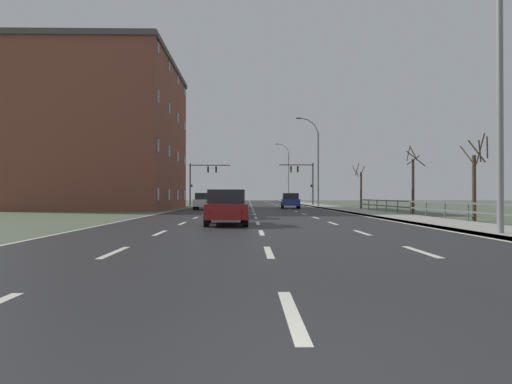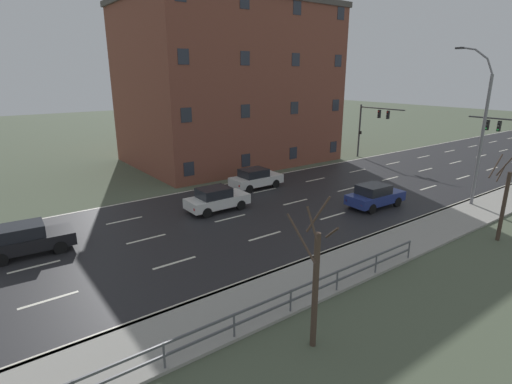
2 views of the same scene
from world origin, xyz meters
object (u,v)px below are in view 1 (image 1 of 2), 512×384
car_far_left (226,204)px  brick_building (107,135)px  street_lamp_foreground (494,60)px  traffic_signal_left (201,176)px  street_lamp_distant (288,174)px  street_lamp_midground (317,163)px  car_near_right (205,201)px  car_mid_centre (226,207)px  car_far_right (232,202)px  car_near_left (290,201)px  traffic_signal_right (304,176)px

car_far_left → brick_building: 25.20m
street_lamp_foreground → traffic_signal_left: 46.63m
street_lamp_distant → street_lamp_foreground: bearing=-90.0°
street_lamp_midground → street_lamp_distant: bearing=90.0°
street_lamp_midground → car_near_right: street_lamp_midground is taller
street_lamp_distant → car_far_left: bearing=-98.3°
traffic_signal_left → car_mid_centre: traffic_signal_left is taller
street_lamp_midground → street_lamp_distant: street_lamp_distant is taller
street_lamp_foreground → car_mid_centre: (-8.86, 5.77, -4.86)m
street_lamp_foreground → car_far_right: (-9.19, 23.07, -4.86)m
street_lamp_foreground → street_lamp_midground: bearing=90.0°
brick_building → street_lamp_foreground: bearing=-55.6°
street_lamp_distant → brick_building: brick_building is taller
street_lamp_foreground → car_near_left: street_lamp_foreground is taller
car_near_left → car_far_left: (-5.61, -19.72, 0.00)m
street_lamp_distant → car_near_left: (-3.55, -43.08, -4.86)m
car_near_left → car_near_right: bearing=-153.6°
car_near_right → car_far_left: bearing=-79.9°
traffic_signal_left → car_far_right: traffic_signal_left is taller
car_near_left → car_near_right: 9.16m
car_near_left → car_far_right: (-5.66, -8.86, 0.00)m
street_lamp_midground → car_near_left: 7.83m
car_far_right → car_far_left: size_ratio=0.98×
traffic_signal_right → car_mid_centre: (-8.24, -38.03, -2.98)m
traffic_signal_left → street_lamp_midground: bearing=-26.4°
car_far_right → brick_building: bearing=144.3°
street_lamp_distant → car_mid_centre: size_ratio=2.77×
traffic_signal_left → car_far_left: size_ratio=1.31×
street_lamp_foreground → car_near_left: (-3.53, 31.93, -4.86)m
traffic_signal_left → car_near_left: (10.44, -12.53, -3.02)m
traffic_signal_right → street_lamp_foreground: bearing=-89.2°
traffic_signal_left → car_mid_centre: size_ratio=1.32×
car_mid_centre → street_lamp_foreground: bearing=-35.8°
street_lamp_foreground → car_far_right: street_lamp_foreground is taller
brick_building → car_near_left: bearing=-2.0°
street_lamp_foreground → car_far_left: (-9.14, 12.20, -4.86)m
street_lamp_distant → car_near_left: 43.50m
car_near_left → brick_building: 20.00m
street_lamp_foreground → traffic_signal_left: (-13.97, 44.45, -1.84)m
car_mid_centre → car_near_right: size_ratio=1.02×
car_near_right → brick_building: bearing=157.7°
car_near_right → car_mid_centre: bearing=-82.0°
car_near_left → traffic_signal_left: bearing=132.4°
traffic_signal_left → car_near_right: bearing=-82.8°
street_lamp_foreground → traffic_signal_left: bearing=107.4°
car_near_right → street_lamp_distant: bearing=76.0°
street_lamp_foreground → car_mid_centre: street_lamp_foreground is taller
car_far_right → car_near_right: size_ratio=1.00×
street_lamp_foreground → brick_building: bearing=124.4°
car_far_right → car_far_left: (0.05, -10.87, 0.00)m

